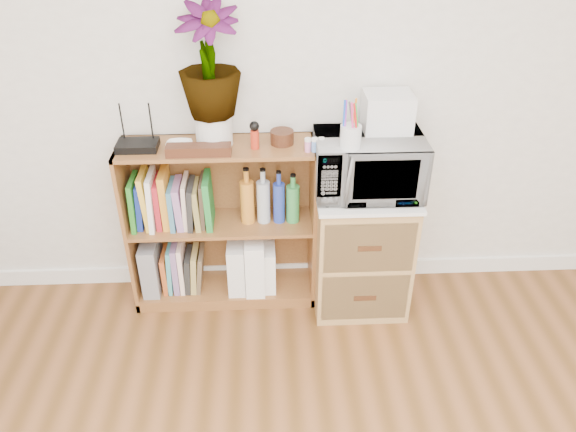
{
  "coord_description": "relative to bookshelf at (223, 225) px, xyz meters",
  "views": [
    {
      "loc": [
        -0.11,
        -0.46,
        2.14
      ],
      "look_at": [
        -0.0,
        1.95,
        0.62
      ],
      "focal_mm": 35.0,
      "sensor_mm": 36.0,
      "label": 1
    }
  ],
  "objects": [
    {
      "name": "bookshelf",
      "position": [
        0.0,
        0.0,
        0.0
      ],
      "size": [
        1.0,
        0.3,
        0.95
      ],
      "primitive_type": "cube",
      "color": "brown",
      "rests_on": "ground"
    },
    {
      "name": "file_box",
      "position": [
        -0.41,
        0.0,
        -0.25
      ],
      "size": [
        0.09,
        0.25,
        0.31
      ],
      "primitive_type": "cube",
      "color": "gray",
      "rests_on": "bookshelf"
    },
    {
      "name": "skirting_board",
      "position": [
        0.35,
        0.14,
        -0.42
      ],
      "size": [
        4.0,
        0.02,
        0.1
      ],
      "primitive_type": "cube",
      "color": "white",
      "rests_on": "ground"
    },
    {
      "name": "white_bowl",
      "position": [
        -0.18,
        -0.03,
        0.49
      ],
      "size": [
        0.13,
        0.13,
        0.03
      ],
      "primitive_type": "imported",
      "color": "white",
      "rests_on": "bookshelf"
    },
    {
      "name": "magazine_holder_left",
      "position": [
        0.06,
        -0.01,
        -0.26
      ],
      "size": [
        0.09,
        0.24,
        0.3
      ],
      "primitive_type": "cube",
      "color": "white",
      "rests_on": "bookshelf"
    },
    {
      "name": "pen_cup",
      "position": [
        0.64,
        -0.19,
        0.6
      ],
      "size": [
        0.1,
        0.1,
        0.11
      ],
      "primitive_type": "cylinder",
      "color": "silver",
      "rests_on": "microwave"
    },
    {
      "name": "lower_books",
      "position": [
        -0.24,
        0.0,
        -0.27
      ],
      "size": [
        0.23,
        0.19,
        0.3
      ],
      "color": "#BB5321",
      "rests_on": "bookshelf"
    },
    {
      "name": "magazine_holder_right",
      "position": [
        0.24,
        -0.01,
        -0.27
      ],
      "size": [
        0.08,
        0.21,
        0.27
      ],
      "primitive_type": "cube",
      "color": "white",
      "rests_on": "bookshelf"
    },
    {
      "name": "magazine_holder_mid",
      "position": [
        0.17,
        -0.01,
        -0.24
      ],
      "size": [
        0.11,
        0.27,
        0.33
      ],
      "primitive_type": "cube",
      "color": "white",
      "rests_on": "bookshelf"
    },
    {
      "name": "microwave",
      "position": [
        0.75,
        -0.08,
        0.39
      ],
      "size": [
        0.54,
        0.36,
        0.3
      ],
      "primitive_type": "imported",
      "rotation": [
        0.0,
        0.0,
        -0.0
      ],
      "color": "silver",
      "rests_on": "wicker_unit"
    },
    {
      "name": "potted_plant",
      "position": [
        -0.01,
        0.02,
        0.89
      ],
      "size": [
        0.3,
        0.3,
        0.53
      ],
      "primitive_type": "imported",
      "color": "#38712D",
      "rests_on": "plant_pot"
    },
    {
      "name": "paint_jars",
      "position": [
        0.48,
        -0.09,
        0.5
      ],
      "size": [
        0.11,
        0.04,
        0.06
      ],
      "primitive_type": "cube",
      "color": "pink",
      "rests_on": "bookshelf"
    },
    {
      "name": "router",
      "position": [
        -0.38,
        -0.02,
        0.49
      ],
      "size": [
        0.2,
        0.14,
        0.04
      ],
      "primitive_type": "cube",
      "color": "black",
      "rests_on": "bookshelf"
    },
    {
      "name": "trinket_box",
      "position": [
        -0.08,
        -0.1,
        0.5
      ],
      "size": [
        0.31,
        0.08,
        0.05
      ],
      "primitive_type": "cube",
      "color": "#321A0D",
      "rests_on": "bookshelf"
    },
    {
      "name": "wooden_bowl",
      "position": [
        0.33,
        0.01,
        0.51
      ],
      "size": [
        0.12,
        0.12,
        0.07
      ],
      "primitive_type": "cylinder",
      "color": "#381A0F",
      "rests_on": "bookshelf"
    },
    {
      "name": "wicker_unit",
      "position": [
        0.75,
        -0.08,
        -0.12
      ],
      "size": [
        0.5,
        0.45,
        0.7
      ],
      "primitive_type": "cube",
      "color": "#9E7542",
      "rests_on": "ground"
    },
    {
      "name": "small_appliance",
      "position": [
        0.84,
        0.01,
        0.63
      ],
      "size": [
        0.23,
        0.2,
        0.19
      ],
      "primitive_type": "cube",
      "color": "silver",
      "rests_on": "microwave"
    },
    {
      "name": "cookbooks",
      "position": [
        -0.26,
        0.0,
        0.16
      ],
      "size": [
        0.42,
        0.2,
        0.31
      ],
      "color": "#268022",
      "rests_on": "bookshelf"
    },
    {
      "name": "plant_pot",
      "position": [
        -0.01,
        0.02,
        0.55
      ],
      "size": [
        0.18,
        0.18,
        0.15
      ],
      "primitive_type": "cylinder",
      "color": "silver",
      "rests_on": "bookshelf"
    },
    {
      "name": "liquor_bottles",
      "position": [
        0.3,
        0.0,
        0.17
      ],
      "size": [
        0.4,
        0.07,
        0.31
      ],
      "color": "orange",
      "rests_on": "bookshelf"
    },
    {
      "name": "kokeshi_doll",
      "position": [
        0.19,
        -0.04,
        0.52
      ],
      "size": [
        0.04,
        0.04,
        0.1
      ],
      "primitive_type": "cylinder",
      "color": "#B72B16",
      "rests_on": "bookshelf"
    }
  ]
}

